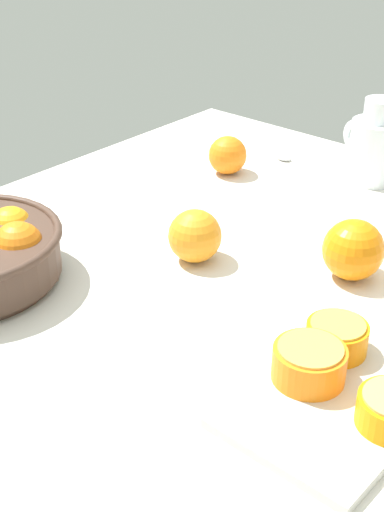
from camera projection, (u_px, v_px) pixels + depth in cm
name	position (u px, v px, depth cm)	size (l,w,h in cm)	color
ground_plane	(198.00, 288.00, 102.40)	(121.41, 95.85, 3.00)	silver
juice_pitcher	(375.00, 151.00, 129.38)	(9.48, 13.85, 16.16)	white
cutting_board	(345.00, 393.00, 79.27)	(28.74, 17.84, 1.29)	beige
orange_half_0	(309.00, 363.00, 79.48)	(8.37, 8.37, 4.34)	orange
orange_half_2	(337.00, 337.00, 84.01)	(7.39, 7.39, 3.93)	orange
loose_orange_1	(195.00, 236.00, 104.49)	(7.96, 7.96, 7.96)	orange
loose_orange_2	(228.00, 155.00, 133.19)	(7.19, 7.19, 7.19)	orange
loose_orange_4	(353.00, 250.00, 100.05)	(8.79, 8.79, 8.79)	orange
spoon	(273.00, 154.00, 142.15)	(2.81, 13.62, 1.00)	silver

